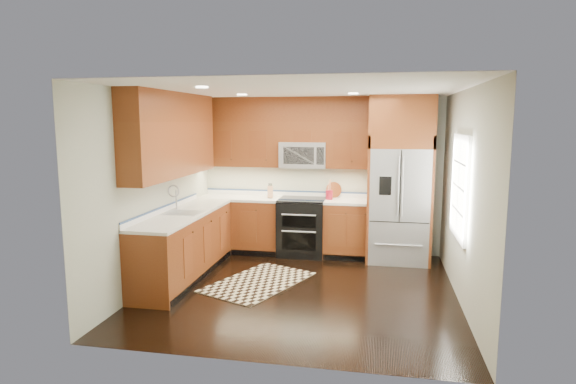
% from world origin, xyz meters
% --- Properties ---
extents(ground, '(4.00, 4.00, 0.00)m').
position_xyz_m(ground, '(0.00, 0.00, 0.00)').
color(ground, black).
rests_on(ground, ground).
extents(wall_back, '(4.00, 0.02, 2.60)m').
position_xyz_m(wall_back, '(0.00, 2.00, 1.30)').
color(wall_back, '#B0B4A2').
rests_on(wall_back, ground).
extents(wall_left, '(0.02, 4.00, 2.60)m').
position_xyz_m(wall_left, '(-2.00, 0.00, 1.30)').
color(wall_left, '#B0B4A2').
rests_on(wall_left, ground).
extents(wall_right, '(0.02, 4.00, 2.60)m').
position_xyz_m(wall_right, '(2.00, 0.00, 1.30)').
color(wall_right, '#B0B4A2').
rests_on(wall_right, ground).
extents(window, '(0.04, 1.10, 1.30)m').
position_xyz_m(window, '(1.98, 0.20, 1.40)').
color(window, white).
rests_on(window, ground).
extents(base_cabinets, '(2.85, 3.00, 0.90)m').
position_xyz_m(base_cabinets, '(-1.23, 0.90, 0.45)').
color(base_cabinets, brown).
rests_on(base_cabinets, ground).
extents(countertop, '(2.86, 3.01, 0.04)m').
position_xyz_m(countertop, '(-1.09, 1.01, 0.92)').
color(countertop, white).
rests_on(countertop, base_cabinets).
extents(upper_cabinets, '(2.85, 3.00, 1.15)m').
position_xyz_m(upper_cabinets, '(-1.15, 1.09, 2.02)').
color(upper_cabinets, brown).
rests_on(upper_cabinets, ground).
extents(range, '(0.76, 0.67, 0.95)m').
position_xyz_m(range, '(-0.25, 1.67, 0.47)').
color(range, black).
rests_on(range, ground).
extents(microwave, '(0.76, 0.40, 0.42)m').
position_xyz_m(microwave, '(-0.25, 1.80, 1.66)').
color(microwave, '#B2B2B7').
rests_on(microwave, ground).
extents(refrigerator, '(0.98, 0.75, 2.60)m').
position_xyz_m(refrigerator, '(1.30, 1.63, 1.30)').
color(refrigerator, '#B2B2B7').
rests_on(refrigerator, ground).
extents(sink_faucet, '(0.54, 0.44, 0.37)m').
position_xyz_m(sink_faucet, '(-1.73, 0.23, 0.99)').
color(sink_faucet, '#B2B2B7').
rests_on(sink_faucet, countertop).
extents(rug, '(1.47, 1.80, 0.01)m').
position_xyz_m(rug, '(-0.62, 0.17, 0.01)').
color(rug, black).
rests_on(rug, ground).
extents(knife_block, '(0.11, 0.14, 0.25)m').
position_xyz_m(knife_block, '(-0.80, 1.70, 1.04)').
color(knife_block, tan).
rests_on(knife_block, countertop).
extents(utensil_crock, '(0.14, 0.14, 0.33)m').
position_xyz_m(utensil_crock, '(0.19, 1.71, 1.05)').
color(utensil_crock, maroon).
rests_on(utensil_crock, countertop).
extents(cutting_board, '(0.34, 0.34, 0.02)m').
position_xyz_m(cutting_board, '(0.24, 1.94, 0.95)').
color(cutting_board, brown).
rests_on(cutting_board, countertop).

